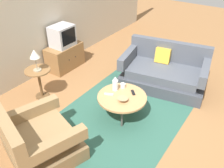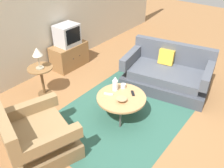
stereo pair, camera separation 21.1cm
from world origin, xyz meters
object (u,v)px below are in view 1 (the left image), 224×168
at_px(mug, 123,86).
at_px(bowl, 123,100).
at_px(armchair, 39,141).
at_px(vase, 115,84).
at_px(side_table, 39,78).
at_px(television, 62,36).
at_px(couch, 164,73).
at_px(table_lamp, 35,55).
at_px(tv_remote_dark, 133,92).
at_px(coffee_table, 122,98).
at_px(tv_remote_silver, 109,94).
at_px(tv_stand, 65,57).

relative_size(mug, bowl, 0.73).
relative_size(armchair, vase, 4.50).
distance_m(side_table, television, 1.26).
distance_m(couch, bowl, 1.47).
bearing_deg(table_lamp, vase, -69.89).
relative_size(side_table, vase, 2.23).
bearing_deg(tv_remote_dark, mug, -146.00).
distance_m(armchair, television, 2.69).
bearing_deg(television, mug, -104.41).
relative_size(couch, coffee_table, 2.18).
distance_m(bowl, tv_remote_silver, 0.29).
height_order(couch, tv_stand, couch).
relative_size(tv_stand, tv_remote_dark, 6.50).
bearing_deg(mug, tv_stand, 75.60).
relative_size(armchair, mug, 9.47).
xyz_separation_m(tv_stand, tv_remote_dark, (-0.54, -2.16, 0.16)).
bearing_deg(side_table, tv_stand, 21.42).
height_order(couch, tv_remote_dark, couch).
distance_m(side_table, vase, 1.50).
xyz_separation_m(armchair, table_lamp, (0.99, 1.09, 0.64)).
distance_m(coffee_table, vase, 0.28).
height_order(tv_stand, mug, tv_stand).
bearing_deg(vase, bowl, -124.94).
xyz_separation_m(armchair, television, (2.13, 1.56, 0.51)).
xyz_separation_m(side_table, television, (1.13, 0.44, 0.36)).
distance_m(tv_stand, tv_remote_dark, 2.23).
relative_size(vase, tv_remote_dark, 2.08).
xyz_separation_m(bowl, tv_remote_silver, (0.02, 0.29, -0.02)).
height_order(couch, side_table, couch).
bearing_deg(television, bowl, -111.38).
xyz_separation_m(bowl, tv_remote_dark, (0.29, -0.03, -0.02)).
xyz_separation_m(table_lamp, tv_remote_dark, (0.60, -1.69, -0.48)).
distance_m(armchair, vase, 1.55).
relative_size(bowl, tv_remote_dark, 1.35).
relative_size(couch, mug, 14.10).
bearing_deg(couch, table_lamp, 34.47).
height_order(vase, tv_remote_dark, vase).
height_order(tv_stand, table_lamp, table_lamp).
distance_m(coffee_table, television, 2.22).
relative_size(bowl, tv_remote_silver, 1.11).
bearing_deg(coffee_table, armchair, 160.56).
relative_size(couch, bowl, 10.34).
distance_m(tv_stand, bowl, 2.30).
xyz_separation_m(couch, tv_remote_silver, (-1.44, 0.38, 0.15)).
height_order(tv_remote_dark, tv_remote_silver, same).
xyz_separation_m(couch, television, (-0.62, 2.22, 0.51)).
relative_size(television, table_lamp, 1.20).
bearing_deg(bowl, armchair, 156.16).
relative_size(armchair, tv_remote_silver, 7.68).
bearing_deg(tv_remote_silver, couch, 51.62).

